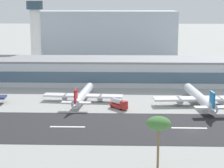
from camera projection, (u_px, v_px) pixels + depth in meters
ground_plane at (192, 131)px, 134.15m from camera, size 1400.00×1400.00×0.00m
runway_strip at (190, 128)px, 137.22m from camera, size 800.00×35.64×0.08m
runway_centreline_dash_3 at (68, 127)px, 138.53m from camera, size 12.00×1.20×0.01m
runway_centreline_dash_4 at (189, 128)px, 137.22m from camera, size 12.00×1.20×0.01m
terminal_building at (133, 71)px, 213.08m from camera, size 164.94×27.83×12.99m
control_tower at (35, 29)px, 253.44m from camera, size 10.96×10.96×43.84m
distant_hotel_block at (105, 35)px, 301.66m from camera, size 102.99×37.32×35.71m
airliner_red_tail_gate_1 at (83, 95)px, 173.78m from camera, size 34.35×40.46×8.45m
airliner_blue_tail_gate_2 at (200, 98)px, 166.84m from camera, size 38.24×45.39×9.48m
service_fuel_truck_0 at (119, 104)px, 162.12m from camera, size 7.51×8.14×3.95m
palm_tree_1 at (159, 124)px, 101.34m from camera, size 6.13×6.13×13.77m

